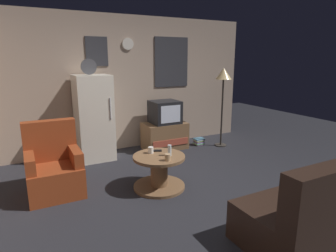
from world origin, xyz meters
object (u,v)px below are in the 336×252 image
Objects in this scene: crt_tv at (165,112)px; wine_glass at (170,150)px; standing_lamp at (223,80)px; mug_ceramic_white at (151,150)px; fridge at (94,118)px; coffee_table at (159,172)px; mug_ceramic_tan at (168,157)px; armchair at (54,169)px; couch at (325,210)px; tv_stand at (165,136)px; book_stack at (199,141)px; remote_control at (156,151)px.

wine_glass is at bearing -114.71° from crt_tv.
standing_lamp is (1.11, -0.37, 0.61)m from crt_tv.
mug_ceramic_white is at bearing 132.19° from wine_glass.
fridge is 2.46× the size of coffee_table.
mug_ceramic_tan is 1.54m from armchair.
couch is (-1.04, -3.01, -1.05)m from standing_lamp.
crt_tv is at bearing 60.69° from coffee_table.
coffee_table is at bearing -119.21° from tv_stand.
crt_tv is 2.02m from mug_ceramic_tan.
coffee_table is at bearing 154.91° from wine_glass.
crt_tv is at bearing 171.16° from book_stack.
couch is at bearing -59.02° from mug_ceramic_tan.
fridge is 1.81m from wine_glass.
standing_lamp is 2.46m from mug_ceramic_white.
book_stack is (1.63, 1.46, -0.17)m from coffee_table.
tv_stand is 5.60× the size of wine_glass.
armchair is at bearing -170.01° from remote_control.
coffee_table is 0.31m from remote_control.
crt_tv is 1.65m from remote_control.
remote_control is at bearing -14.33° from armchair.
crt_tv is 0.56× the size of armchair.
tv_stand is 1.82m from wine_glass.
remote_control is 2.20m from couch.
crt_tv reaches higher than couch.
book_stack is at bearing 37.93° from mug_ceramic_white.
couch is at bearing -40.85° from remote_control.
tv_stand is 0.49× the size of couch.
tv_stand is at bearing 64.34° from mug_ceramic_tan.
wine_glass reaches higher than coffee_table.
armchair is (-1.44, 0.59, -0.21)m from wine_glass.
book_stack is at bearing 63.32° from remote_control.
wine_glass reaches higher than mug_ceramic_white.
crt_tv is 0.32× the size of couch.
wine_glass is 2.19m from book_stack.
standing_lamp is 2.21× the size of coffee_table.
coffee_table is at bearing -148.93° from standing_lamp.
couch is at bearing -88.61° from tv_stand.
wine_glass is at bearing -45.81° from remote_control.
wine_glass is 0.72× the size of book_stack.
mug_ceramic_tan is at bearing -144.18° from standing_lamp.
book_stack is (1.61, 1.69, -0.45)m from mug_ceramic_tan.
armchair reaches higher than coffee_table.
remote_control is at bearing -121.01° from crt_tv.
crt_tv is 0.34× the size of standing_lamp.
standing_lamp is 3.35m from couch.
fridge is at bearing 53.49° from armchair.
tv_stand reaches higher than coffee_table.
wine_glass is 1.67× the size of mug_ceramic_tan.
standing_lamp reaches higher than mug_ceramic_white.
armchair is at bearing -154.43° from crt_tv.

